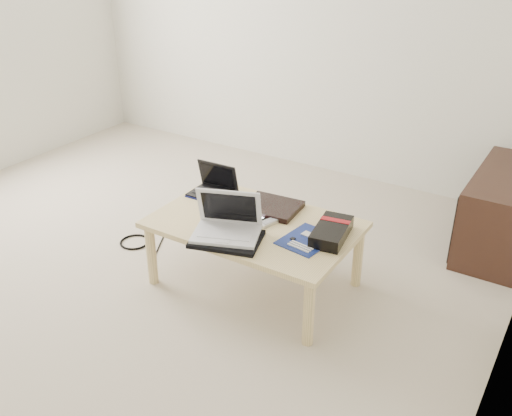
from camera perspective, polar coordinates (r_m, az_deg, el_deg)
The scene contains 14 objects.
ground at distance 3.51m, azimuth -12.01°, elevation -6.11°, with size 4.00×4.00×0.00m, color beige.
coffee_table at distance 3.14m, azimuth -0.18°, elevation -2.22°, with size 1.10×0.70×0.40m.
media_cabinet at distance 3.88m, azimuth 23.48°, elevation -0.29°, with size 0.41×0.90×0.50m.
book at distance 3.25m, azimuth 1.58°, elevation 0.11°, with size 0.33×0.28×0.03m.
netbook at distance 3.42m, azimuth -4.24°, elevation 1.99°, with size 0.27×0.20×0.19m.
tablet at distance 3.17m, azimuth -0.82°, elevation -0.76°, with size 0.24×0.19×0.01m.
remote at distance 3.12m, azimuth 1.96°, elevation -1.16°, with size 0.12×0.23×0.02m.
neoprene_sleeve at distance 2.94m, azimuth -2.96°, elevation -3.12°, with size 0.35×0.26×0.02m, color black.
white_laptop at distance 2.95m, azimuth -2.89°, elevation -1.68°, with size 0.40×0.34×0.24m.
motherboard at distance 2.96m, azimuth 5.14°, elevation -3.18°, with size 0.26×0.31×0.01m.
gpu_box at distance 2.98m, azimuth 7.56°, elevation -2.36°, with size 0.20×0.33×0.07m.
cable_coil at distance 3.20m, azimuth -3.25°, elevation -0.51°, with size 0.09×0.09×0.01m, color black.
floor_cable_coil at distance 3.79m, azimuth -12.04°, elevation -3.34°, with size 0.19×0.19×0.01m, color black.
floor_cable_trail at distance 3.76m, azimuth -9.50°, elevation -3.41°, with size 0.01×0.01×0.39m, color black.
Camera 1 is at (2.14, -2.04, 1.90)m, focal length 40.00 mm.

